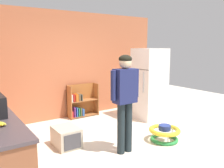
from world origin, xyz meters
The scene contains 8 objects.
ground_plane centered at (0.00, 0.00, 0.00)m, with size 12.00×12.00×0.00m, color silver.
back_wall centered at (0.00, 2.33, 1.35)m, with size 5.20×0.06×2.70m, color #C26A44.
refrigerator centered at (1.55, 1.05, 0.89)m, with size 0.73×0.68×1.78m.
bookshelf centered at (0.15, 2.14, 0.36)m, with size 0.80×0.28×0.85m.
standing_person centered at (-0.18, -0.18, 1.03)m, with size 0.57×0.22×1.69m.
baby_walker centered at (0.76, -0.23, 0.16)m, with size 0.60×0.60×0.32m.
pet_carrier centered at (-0.92, 0.61, 0.18)m, with size 0.42×0.55×0.36m.
banana_bunch centered at (-2.12, -0.32, 0.93)m, with size 0.12×0.16×0.04m.
Camera 1 is at (-2.54, -3.24, 1.83)m, focal length 37.54 mm.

